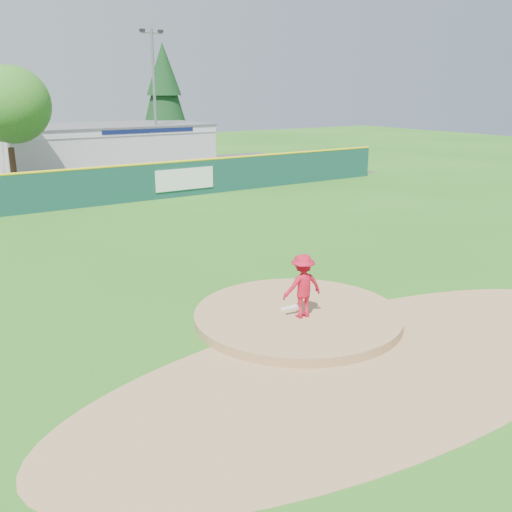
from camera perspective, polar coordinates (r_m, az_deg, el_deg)
ground at (r=15.32m, az=4.16°, el=-6.44°), size 120.00×120.00×0.00m
pitchers_mound at (r=15.32m, az=4.16°, el=-6.44°), size 5.50×5.50×0.50m
pitching_rubber at (r=15.43m, az=3.50°, el=-5.16°), size 0.60×0.15×0.04m
infield_dirt_arc at (r=13.30m, az=12.20°, el=-10.49°), size 15.40×15.40×0.01m
parking_lot at (r=39.54m, az=-20.60°, el=6.76°), size 44.00×16.00×0.02m
pitcher at (r=14.64m, az=4.68°, el=-3.00°), size 1.15×0.75×1.67m
van at (r=36.20m, az=-10.21°, el=7.87°), size 5.46×3.93×1.38m
pool_building_grp at (r=45.75m, az=-14.91°, el=10.53°), size 15.20×8.20×3.31m
fence_banners at (r=30.13m, az=-21.01°, el=5.91°), size 19.73×0.04×1.20m
outfield_fence at (r=30.77m, az=-16.81°, el=6.66°), size 40.00×0.14×2.07m
deciduous_tree at (r=36.76m, az=-23.66°, el=12.94°), size 5.60×5.60×7.36m
conifer_tree at (r=51.88m, az=-9.17°, el=15.79°), size 4.40×4.40×9.50m
light_pole_right at (r=43.85m, az=-10.12°, el=15.67°), size 1.75×0.25×10.00m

